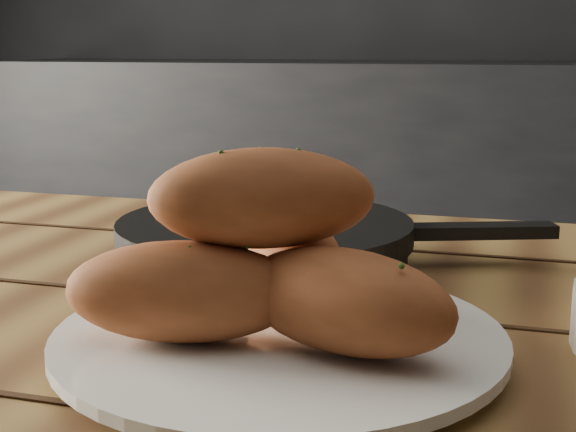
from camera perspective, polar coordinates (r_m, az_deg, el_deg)
The scene contains 4 objects.
counter at distance 2.56m, azimuth 8.77°, elevation 0.64°, with size 2.80×0.60×0.90m, color black.
plate at distance 0.53m, azimuth -0.61°, elevation -8.96°, with size 0.29×0.29×0.02m.
bread_rolls at distance 0.51m, azimuth -1.28°, elevation -3.35°, with size 0.26×0.21×0.12m.
skillet at distance 0.73m, azimuth -1.46°, elevation -1.93°, with size 0.39×0.27×0.05m.
Camera 1 is at (0.32, -0.79, 0.95)m, focal length 50.00 mm.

